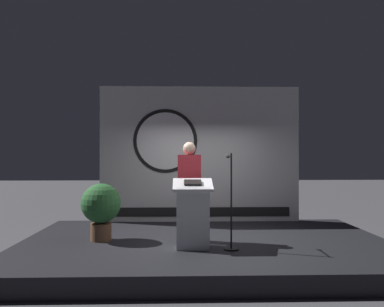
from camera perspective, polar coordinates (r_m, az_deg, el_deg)
name	(u,v)px	position (r m, az deg, el deg)	size (l,w,h in m)	color
ground_plane	(205,257)	(6.91, 2.01, -15.27)	(40.00, 40.00, 0.00)	#4C4C51
stage_platform	(205,248)	(6.87, 2.01, -14.06)	(6.40, 4.00, 0.30)	black
banner_display	(198,154)	(8.51, 0.97, -0.08)	(4.47, 0.12, 3.03)	silver
podium	(193,215)	(6.16, 0.11, -9.21)	(0.64, 0.49, 1.11)	silver
speaker_person	(189,190)	(6.59, -0.42, -5.57)	(0.40, 0.26, 1.72)	black
microphone_stand	(231,215)	(6.11, 5.86, -9.17)	(0.24, 0.57, 1.52)	black
potted_plant	(101,206)	(6.85, -13.55, -7.73)	(0.69, 0.69, 1.00)	brown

